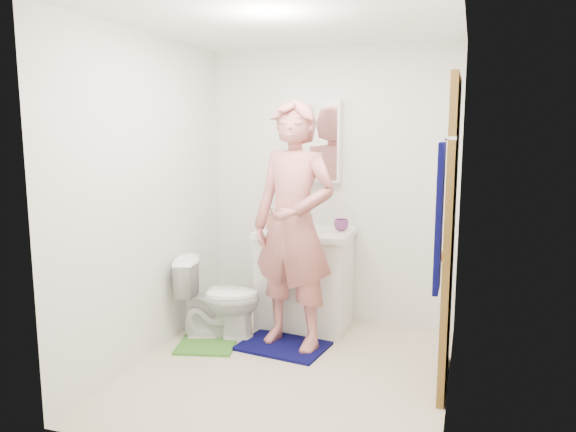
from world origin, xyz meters
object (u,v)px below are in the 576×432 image
object	(u,v)px
medicine_cabinet	(313,141)
toothbrush_cup	(341,225)
soap_dispenser	(272,219)
towel	(439,218)
man	(294,226)
toilet	(219,298)
vanity_cabinet	(305,281)

from	to	relation	value
medicine_cabinet	toothbrush_cup	xyz separation A→B (m)	(0.30, -0.14, -0.70)
toothbrush_cup	soap_dispenser	bearing A→B (deg)	-170.28
towel	medicine_cabinet	bearing A→B (deg)	124.61
soap_dispenser	man	xyz separation A→B (m)	(0.35, -0.48, 0.04)
towel	toilet	distance (m)	2.22
medicine_cabinet	soap_dispenser	world-z (taller)	medicine_cabinet
vanity_cabinet	towel	bearing A→B (deg)	-51.53
toilet	man	world-z (taller)	man
soap_dispenser	toothbrush_cup	xyz separation A→B (m)	(0.60, 0.10, -0.04)
towel	toothbrush_cup	bearing A→B (deg)	119.44
toothbrush_cup	toilet	bearing A→B (deg)	-146.32
toilet	vanity_cabinet	bearing A→B (deg)	-65.41
vanity_cabinet	toilet	world-z (taller)	vanity_cabinet
medicine_cabinet	toothbrush_cup	bearing A→B (deg)	-25.79
vanity_cabinet	medicine_cabinet	world-z (taller)	medicine_cabinet
medicine_cabinet	towel	world-z (taller)	medicine_cabinet
towel	toothbrush_cup	distance (m)	1.83
toilet	toothbrush_cup	bearing A→B (deg)	-72.46
toothbrush_cup	man	bearing A→B (deg)	-112.59
soap_dispenser	man	world-z (taller)	man
toilet	soap_dispenser	distance (m)	0.82
towel	man	distance (m)	1.52
toilet	soap_dispenser	xyz separation A→B (m)	(0.29, 0.49, 0.60)
man	toilet	bearing A→B (deg)	-165.46
vanity_cabinet	medicine_cabinet	bearing A→B (deg)	90.00
toilet	toothbrush_cup	distance (m)	1.20
toilet	toothbrush_cup	xyz separation A→B (m)	(0.88, 0.59, 0.56)
towel	soap_dispenser	bearing A→B (deg)	135.29
medicine_cabinet	towel	size ratio (longest dim) A/B	0.87
vanity_cabinet	towel	world-z (taller)	towel
vanity_cabinet	toilet	distance (m)	0.78
medicine_cabinet	man	distance (m)	0.96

